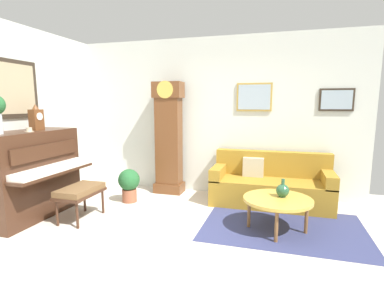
{
  "coord_description": "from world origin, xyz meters",
  "views": [
    {
      "loc": [
        1.22,
        -3.03,
        1.64
      ],
      "look_at": [
        -0.05,
        1.25,
        0.9
      ],
      "focal_mm": 28.22,
      "sensor_mm": 36.0,
      "label": 1
    }
  ],
  "objects": [
    {
      "name": "teacup",
      "position": [
        -2.11,
        0.31,
        1.28
      ],
      "size": [
        0.12,
        0.12,
        0.06
      ],
      "color": "beige",
      "rests_on": "piano"
    },
    {
      "name": "piano",
      "position": [
        -2.23,
        0.4,
        0.63
      ],
      "size": [
        0.87,
        1.44,
        1.26
      ],
      "color": "#3D2316",
      "rests_on": "ground_plane"
    },
    {
      "name": "green_jug",
      "position": [
        1.28,
        0.95,
        0.52
      ],
      "size": [
        0.17,
        0.17,
        0.24
      ],
      "color": "#234C33",
      "rests_on": "coffee_table"
    },
    {
      "name": "couch",
      "position": [
        1.09,
        1.96,
        0.31
      ],
      "size": [
        1.9,
        0.8,
        0.84
      ],
      "color": "olive",
      "rests_on": "ground_plane"
    },
    {
      "name": "wall_back",
      "position": [
        0.01,
        2.4,
        1.4
      ],
      "size": [
        5.3,
        0.13,
        2.8
      ],
      "color": "silver",
      "rests_on": "ground_plane"
    },
    {
      "name": "area_rug",
      "position": [
        1.3,
        1.0,
        0.0
      ],
      "size": [
        2.1,
        1.5,
        0.01
      ],
      "primitive_type": "cube",
      "color": "navy",
      "rests_on": "ground_plane"
    },
    {
      "name": "ground_plane",
      "position": [
        0.0,
        0.0,
        -0.05
      ],
      "size": [
        6.4,
        6.0,
        0.1
      ],
      "primitive_type": "cube",
      "color": "beige"
    },
    {
      "name": "potted_plant",
      "position": [
        -1.19,
        1.38,
        0.32
      ],
      "size": [
        0.36,
        0.36,
        0.56
      ],
      "color": "#935138",
      "rests_on": "ground_plane"
    },
    {
      "name": "grandfather_clock",
      "position": [
        -0.74,
        2.1,
        0.96
      ],
      "size": [
        0.52,
        0.34,
        2.03
      ],
      "color": "brown",
      "rests_on": "ground_plane"
    },
    {
      "name": "coffee_table",
      "position": [
        1.22,
        0.87,
        0.41
      ],
      "size": [
        0.88,
        0.88,
        0.44
      ],
      "color": "gold",
      "rests_on": "ground_plane"
    },
    {
      "name": "mantel_clock",
      "position": [
        -2.23,
        0.58,
        1.43
      ],
      "size": [
        0.13,
        0.18,
        0.38
      ],
      "color": "brown",
      "rests_on": "piano"
    },
    {
      "name": "piano_bench",
      "position": [
        -1.47,
        0.48,
        0.41
      ],
      "size": [
        0.42,
        0.7,
        0.48
      ],
      "color": "#3D2316",
      "rests_on": "ground_plane"
    }
  ]
}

